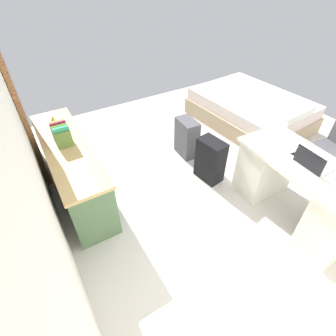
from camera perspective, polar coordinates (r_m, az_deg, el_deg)
ground_plane at (r=3.70m, az=12.64°, el=-1.40°), size 5.45×5.45×0.00m
wall_back at (r=2.22m, az=-29.68°, el=3.18°), size 4.08×0.10×2.52m
door_wooden at (r=3.66m, az=-30.18°, el=12.62°), size 0.88×0.05×2.04m
desk at (r=3.18m, az=26.66°, el=-4.32°), size 1.47×0.73×0.76m
office_chair at (r=3.88m, az=32.30°, el=2.50°), size 0.53×0.53×0.94m
credenza at (r=3.34m, az=-20.09°, el=-0.34°), size 1.80×0.48×0.73m
bed at (r=4.87m, az=17.72°, el=12.07°), size 2.01×1.55×0.58m
suitcase_black at (r=3.43m, az=9.26°, el=1.70°), size 0.39×0.27×0.59m
suitcase_spare_grey at (r=3.83m, az=4.14°, el=6.65°), size 0.37×0.24×0.57m
laptop at (r=2.90m, az=28.98°, el=0.93°), size 0.32×0.24×0.21m
computer_mouse at (r=3.06m, az=25.63°, el=3.43°), size 0.06×0.10×0.03m
cell_phone_by_mouse at (r=3.07m, az=26.30°, el=3.17°), size 0.08×0.14×0.01m
book_row at (r=3.13m, az=-22.39°, el=6.90°), size 0.27×0.17×0.24m
figurine_small at (r=3.57m, az=-23.94°, el=9.71°), size 0.08×0.08×0.11m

